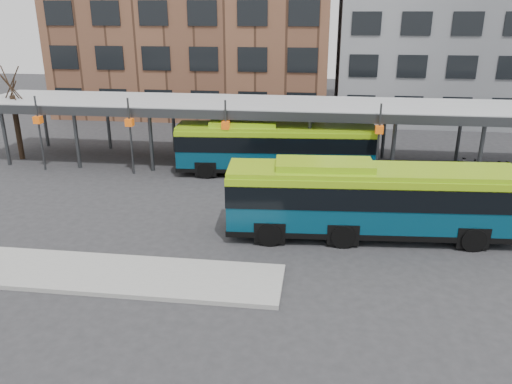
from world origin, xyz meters
name	(u,v)px	position (x,y,z in m)	size (l,w,h in m)	color
ground	(253,250)	(0.00, 0.00, 0.00)	(120.00, 120.00, 0.00)	#28282B
boarding_island	(103,274)	(-5.50, -3.00, 0.09)	(14.00, 3.00, 0.18)	gray
canopy	(279,107)	(-0.06, 12.87, 3.91)	(40.00, 6.53, 4.80)	#999B9E
tree	(17,124)	(-18.00, 12.00, 2.43)	(1.64, 1.64, 5.60)	black
building_grey	(472,8)	(16.00, 32.00, 10.00)	(24.00, 14.00, 20.00)	slate
bus_front	(369,198)	(4.95, 2.12, 1.83)	(12.94, 3.61, 3.52)	#07364D
bus_rear	(275,146)	(-0.14, 10.97, 1.76)	(12.44, 3.56, 3.38)	#07364D
bike_rack	(485,169)	(12.90, 12.06, 0.48)	(6.12, 1.45, 1.07)	slate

